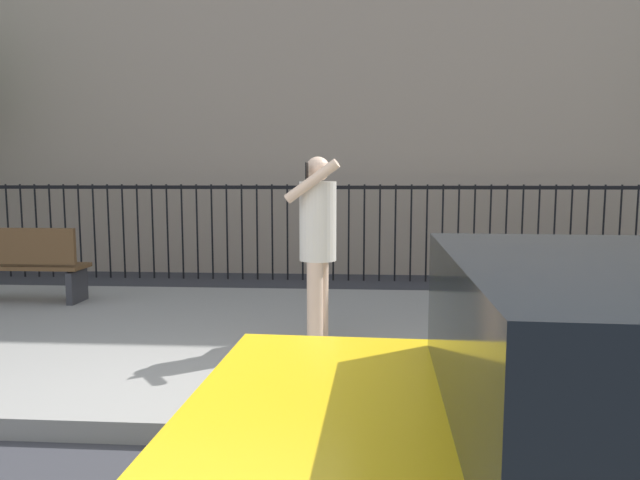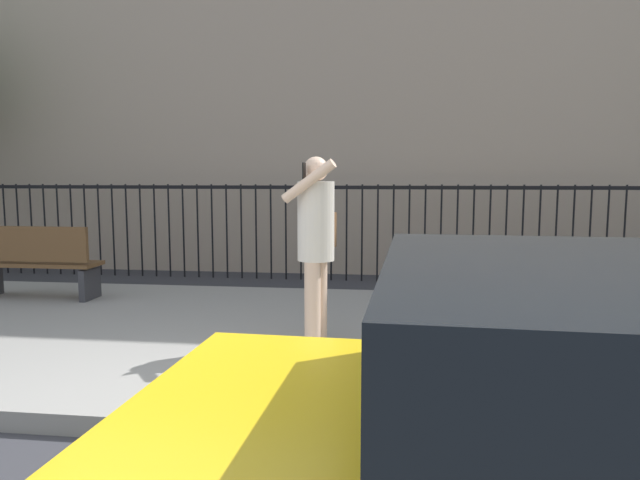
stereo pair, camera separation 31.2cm
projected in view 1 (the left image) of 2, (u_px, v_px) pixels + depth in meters
ground_plane at (153, 446)px, 3.57m from camera, size 60.00×60.00×0.00m
sidewalk at (231, 337)px, 5.75m from camera, size 28.00×4.40×0.15m
building_facade at (296, 26)px, 11.47m from camera, size 28.00×4.00×9.61m
iron_fence at (280, 219)px, 9.31m from camera, size 12.03×0.04×1.60m
pedestrian_on_phone at (319, 236)px, 5.17m from camera, size 0.51×0.70×1.75m
street_bench at (18, 263)px, 6.95m from camera, size 1.60×0.45×0.95m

